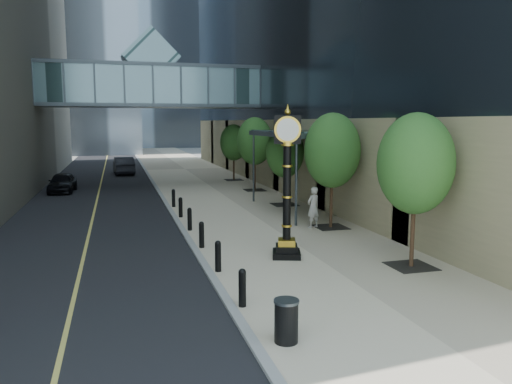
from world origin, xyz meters
TOP-DOWN VIEW (x-y plane):
  - ground at (0.00, 0.00)m, footprint 320.00×320.00m
  - road at (-7.00, 40.00)m, footprint 8.00×180.00m
  - sidewalk at (1.00, 40.00)m, footprint 8.00×180.00m
  - curb at (-3.00, 40.00)m, footprint 0.25×180.00m
  - distant_tower_c at (-6.00, 120.00)m, footprint 22.00×22.00m
  - skywalk at (-3.00, 28.00)m, footprint 17.00×4.20m
  - entrance_canopy at (3.48, 14.00)m, footprint 3.00×8.00m
  - bollard_row at (-2.70, 9.00)m, footprint 0.20×16.20m
  - street_trees at (3.60, 15.18)m, footprint 2.53×28.36m
  - street_clock at (-0.01, 5.24)m, footprint 1.23×1.23m
  - trash_bin at (-2.30, -1.32)m, footprint 0.63×0.63m
  - pedestrian at (2.78, 9.62)m, footprint 0.81×0.68m
  - car_near at (-9.39, 25.37)m, footprint 1.83×4.08m
  - car_far at (-5.12, 36.74)m, footprint 2.01×4.98m

SIDE VIEW (x-z plane):
  - ground at x=0.00m, z-range 0.00..0.00m
  - road at x=-7.00m, z-range 0.00..0.02m
  - sidewalk at x=1.00m, z-range 0.00..0.06m
  - curb at x=-3.00m, z-range 0.00..0.07m
  - bollard_row at x=-2.70m, z-range 0.06..0.96m
  - trash_bin at x=-2.30m, z-range 0.06..0.96m
  - car_near at x=-9.39m, z-range 0.02..1.38m
  - car_far at x=-5.12m, z-range 0.02..1.63m
  - pedestrian at x=2.78m, z-range 0.06..1.94m
  - street_clock at x=-0.01m, z-range -0.29..4.93m
  - street_trees at x=3.60m, z-range 0.80..5.99m
  - entrance_canopy at x=3.48m, z-range 2.00..6.38m
  - skywalk at x=-3.00m, z-range 4.81..10.61m
  - distant_tower_c at x=-6.00m, z-range 0.00..65.00m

